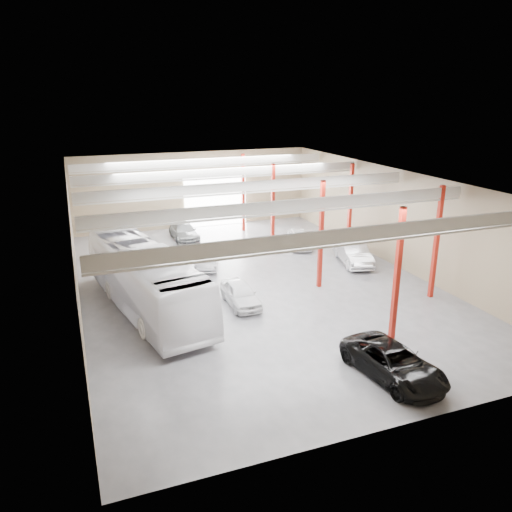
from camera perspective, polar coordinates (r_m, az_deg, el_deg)
depot_shell at (r=32.35m, az=-0.30°, el=5.42°), size 22.12×32.12×7.06m
coach_bus at (r=29.53m, az=-12.54°, el=-2.56°), size 5.58×13.85×3.76m
black_sedan at (r=23.40m, az=15.44°, el=-11.65°), size 3.04×5.54×1.47m
car_row_a at (r=29.83m, az=-1.80°, el=-4.34°), size 1.67×4.10×1.39m
car_row_b at (r=36.56m, az=-5.62°, el=-0.06°), size 2.86×4.72×1.47m
car_row_c at (r=43.56m, az=-8.23°, el=2.80°), size 1.98×4.87×1.41m
car_right_near at (r=37.64m, az=11.02°, el=0.38°), size 2.90×5.33×1.67m
car_right_far at (r=41.13m, az=4.95°, el=2.02°), size 2.82×4.53×1.44m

